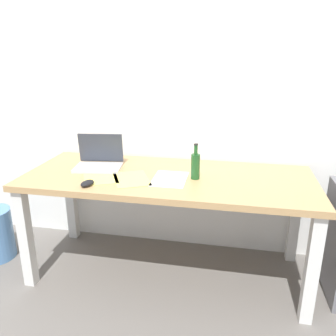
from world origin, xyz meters
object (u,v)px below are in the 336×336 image
(beer_bottle, at_px, (195,165))
(laptop_left, at_px, (99,160))
(desk, at_px, (168,188))
(computer_mouse, at_px, (87,183))

(beer_bottle, bearing_deg, laptop_left, 171.75)
(desk, xyz_separation_m, computer_mouse, (-0.44, -0.28, 0.11))
(desk, xyz_separation_m, beer_bottle, (0.18, -0.03, 0.18))
(desk, distance_m, computer_mouse, 0.53)
(laptop_left, height_order, beer_bottle, beer_bottle)
(desk, relative_size, computer_mouse, 18.77)
(beer_bottle, height_order, computer_mouse, beer_bottle)
(laptop_left, bearing_deg, computer_mouse, -79.34)
(desk, distance_m, laptop_left, 0.53)
(desk, height_order, laptop_left, laptop_left)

